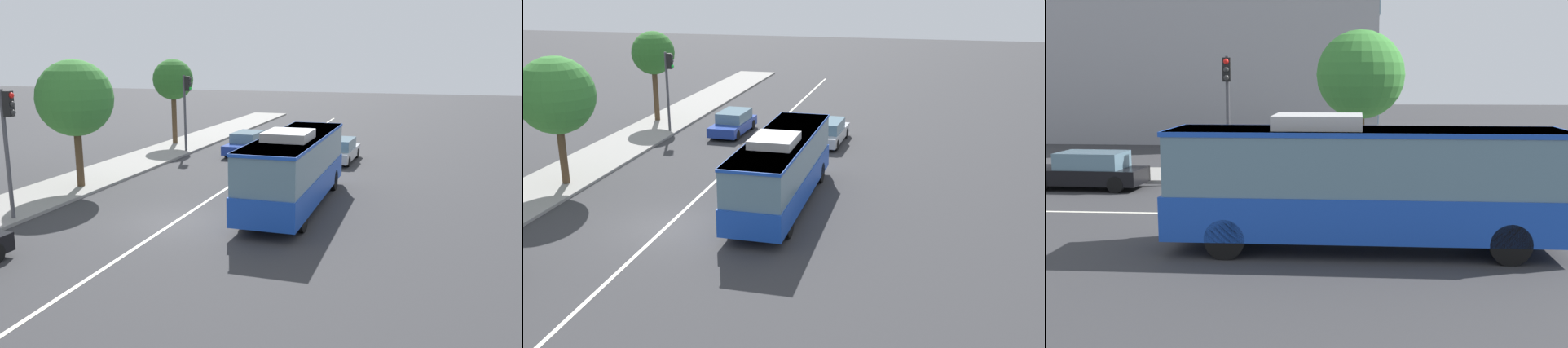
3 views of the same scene
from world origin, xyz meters
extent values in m
plane|color=#333335|center=(0.00, 0.00, 0.00)|extent=(160.00, 160.00, 0.00)
cube|color=gray|center=(0.00, 7.57, 0.07)|extent=(80.00, 3.73, 0.14)
cube|color=silver|center=(0.00, 0.00, 0.01)|extent=(76.00, 0.16, 0.01)
cube|color=#1947B7|center=(3.57, -3.96, 0.98)|extent=(10.02, 2.57, 1.10)
cube|color=slate|center=(3.57, -3.96, 2.31)|extent=(9.82, 2.50, 1.58)
cube|color=#1947B7|center=(3.57, -3.96, 3.04)|extent=(9.92, 2.55, 0.12)
cube|color=#B2B2B2|center=(2.37, -3.95, 3.28)|extent=(2.21, 1.82, 0.36)
cylinder|color=black|center=(6.98, -2.88, 0.50)|extent=(1.00, 0.31, 1.00)
cylinder|color=black|center=(6.96, -5.08, 0.50)|extent=(1.00, 0.31, 1.00)
cylinder|color=black|center=(0.18, -2.83, 0.50)|extent=(1.00, 0.31, 1.00)
cylinder|color=black|center=(0.16, -5.03, 0.50)|extent=(1.00, 0.31, 1.00)
cube|color=#B7BABF|center=(14.35, -4.26, 0.52)|extent=(4.58, 2.02, 0.60)
cube|color=slate|center=(14.10, -4.25, 1.14)|extent=(2.60, 1.78, 0.64)
cylinder|color=black|center=(15.89, -3.53, 0.32)|extent=(0.65, 0.25, 0.64)
cylinder|color=black|center=(15.81, -5.13, 0.32)|extent=(0.65, 0.25, 0.64)
cylinder|color=black|center=(12.89, -3.38, 0.32)|extent=(0.65, 0.25, 0.64)
cylinder|color=black|center=(12.82, -4.98, 0.32)|extent=(0.65, 0.25, 0.64)
cube|color=#1E3899|center=(15.10, 2.11, 0.52)|extent=(4.56, 1.97, 0.60)
cube|color=slate|center=(15.35, 2.10, 1.14)|extent=(2.58, 1.75, 0.64)
cylinder|color=black|center=(13.57, 1.36, 0.32)|extent=(0.65, 0.24, 0.64)
cylinder|color=black|center=(13.63, 2.96, 0.32)|extent=(0.65, 0.24, 0.64)
cylinder|color=black|center=(16.56, 1.25, 0.32)|extent=(0.65, 0.24, 0.64)
cylinder|color=black|center=(16.62, 2.85, 0.32)|extent=(0.65, 0.24, 0.64)
cylinder|color=#47474C|center=(-1.87, 6.19, 2.60)|extent=(0.16, 0.16, 5.20)
cube|color=black|center=(-1.84, 5.91, 4.65)|extent=(0.34, 0.31, 0.96)
sphere|color=red|center=(-1.83, 5.76, 4.97)|extent=(0.22, 0.22, 0.22)
sphere|color=#2D2D2D|center=(-1.83, 5.76, 4.65)|extent=(0.22, 0.22, 0.22)
sphere|color=#2D2D2D|center=(-1.83, 5.76, 4.33)|extent=(0.22, 0.22, 0.22)
cylinder|color=#47474C|center=(14.40, 6.22, 2.60)|extent=(0.16, 0.16, 5.20)
cube|color=black|center=(14.39, 5.94, 4.65)|extent=(0.33, 0.29, 0.96)
sphere|color=#2D2D2D|center=(14.39, 5.79, 4.97)|extent=(0.22, 0.22, 0.22)
sphere|color=#2D2D2D|center=(14.39, 5.79, 4.65)|extent=(0.22, 0.22, 0.22)
sphere|color=#1ED838|center=(14.39, 5.79, 4.33)|extent=(0.22, 0.22, 0.22)
cylinder|color=#4C3823|center=(17.05, 8.31, 1.85)|extent=(0.36, 0.36, 3.70)
sphere|color=#2D6B28|center=(17.05, 8.31, 4.79)|extent=(2.90, 2.90, 2.90)
cylinder|color=#4C3823|center=(3.56, 6.88, 1.54)|extent=(0.36, 0.36, 3.09)
sphere|color=#387F33|center=(3.56, 6.88, 4.46)|extent=(3.65, 3.65, 3.65)
camera|label=1|loc=(-18.49, -9.16, 6.40)|focal=36.93mm
camera|label=2|loc=(-20.87, -9.97, 9.77)|focal=41.36mm
camera|label=3|loc=(3.21, -20.21, 4.44)|focal=44.73mm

